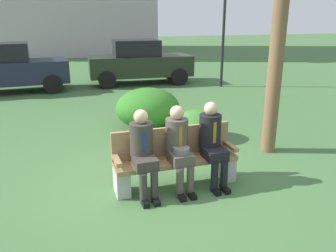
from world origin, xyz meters
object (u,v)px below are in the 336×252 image
object	(u,v)px
seated_man_middle	(179,144)
parked_car_near	(7,68)
street_lamp	(224,19)
parked_car_far	(140,62)
shrub_near_bench	(148,108)
seated_man_left	(143,148)
seated_man_right	(212,139)
shrub_mid_lawn	(198,124)
park_bench	(175,159)

from	to	relation	value
seated_man_middle	parked_car_near	size ratio (longest dim) A/B	0.32
seated_man_middle	street_lamp	size ratio (longest dim) A/B	0.32
parked_car_far	street_lamp	distance (m)	3.54
seated_man_middle	shrub_near_bench	world-z (taller)	seated_man_middle
parked_car_near	seated_man_left	bearing A→B (deg)	-72.24
seated_man_left	street_lamp	bearing A→B (deg)	55.81
seated_man_left	seated_man_right	bearing A→B (deg)	0.16
seated_man_right	parked_car_far	xyz separation A→B (m)	(0.92, 8.59, 0.12)
shrub_mid_lawn	parked_car_near	bearing A→B (deg)	124.39
street_lamp	seated_man_middle	bearing A→B (deg)	-121.02
park_bench	seated_man_right	bearing A→B (deg)	-12.73
shrub_mid_lawn	street_lamp	bearing A→B (deg)	58.75
shrub_mid_lawn	street_lamp	distance (m)	6.28
seated_man_right	shrub_mid_lawn	bearing A→B (deg)	72.75
seated_man_middle	seated_man_right	bearing A→B (deg)	0.79
seated_man_middle	street_lamp	distance (m)	8.37
park_bench	seated_man_middle	distance (m)	0.32
parked_car_far	street_lamp	world-z (taller)	street_lamp
seated_man_left	seated_man_middle	size ratio (longest dim) A/B	0.99
parked_car_far	shrub_mid_lawn	bearing A→B (deg)	-92.73
shrub_mid_lawn	parked_car_far	distance (m)	6.66
seated_man_middle	parked_car_near	bearing A→B (deg)	111.07
street_lamp	seated_man_right	bearing A→B (deg)	-117.67
park_bench	parked_car_near	world-z (taller)	parked_car_near
seated_man_middle	seated_man_right	distance (m)	0.55
seated_man_middle	shrub_mid_lawn	bearing A→B (deg)	59.59
park_bench	seated_man_middle	xyz separation A→B (m)	(0.01, -0.13, 0.29)
park_bench	parked_car_far	bearing A→B (deg)	80.06
shrub_near_bench	seated_man_middle	bearing A→B (deg)	-96.16
seated_man_right	shrub_mid_lawn	size ratio (longest dim) A/B	1.28
seated_man_right	parked_car_far	distance (m)	8.64
seated_man_right	parked_car_near	xyz separation A→B (m)	(-3.76, 8.34, 0.12)
shrub_near_bench	street_lamp	xyz separation A→B (m)	(3.89, 3.96, 1.95)
park_bench	seated_man_right	distance (m)	0.65
seated_man_left	shrub_mid_lawn	world-z (taller)	seated_man_left
seated_man_right	parked_car_far	size ratio (longest dim) A/B	0.32
seated_man_left	shrub_near_bench	xyz separation A→B (m)	(0.87, 3.06, -0.24)
park_bench	seated_man_left	xyz separation A→B (m)	(-0.53, -0.13, 0.29)
park_bench	seated_man_right	xyz separation A→B (m)	(0.56, -0.13, 0.30)
street_lamp	park_bench	bearing A→B (deg)	-121.59
seated_man_right	seated_man_left	bearing A→B (deg)	-179.84
seated_man_middle	seated_man_right	size ratio (longest dim) A/B	0.99
shrub_near_bench	seated_man_left	bearing A→B (deg)	-105.97
seated_man_left	parked_car_near	world-z (taller)	parked_car_near
shrub_near_bench	shrub_mid_lawn	distance (m)	1.38
park_bench	street_lamp	xyz separation A→B (m)	(4.24, 6.89, 2.00)
seated_man_left	parked_car_far	world-z (taller)	parked_car_far
seated_man_middle	parked_car_far	size ratio (longest dim) A/B	0.32
seated_man_middle	shrub_mid_lawn	size ratio (longest dim) A/B	1.26
seated_man_left	parked_car_far	size ratio (longest dim) A/B	0.32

